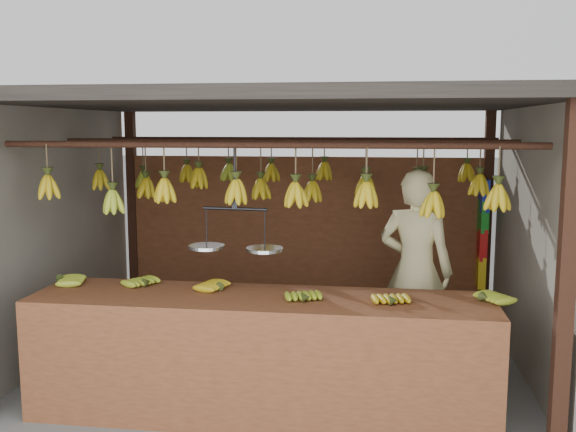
# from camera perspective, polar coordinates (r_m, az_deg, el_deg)

# --- Properties ---
(ground) EXTENTS (80.00, 80.00, 0.00)m
(ground) POSITION_cam_1_polar(r_m,az_deg,el_deg) (6.04, -0.41, -12.71)
(ground) COLOR #5B5B57
(stall) EXTENTS (4.30, 3.30, 2.40)m
(stall) POSITION_cam_1_polar(r_m,az_deg,el_deg) (5.98, 0.04, 6.42)
(stall) COLOR black
(stall) RESTS_ON ground
(counter) EXTENTS (3.52, 0.77, 0.96)m
(counter) POSITION_cam_1_polar(r_m,az_deg,el_deg) (4.67, -2.74, -9.88)
(counter) COLOR brown
(counter) RESTS_ON ground
(hanging_bananas) EXTENTS (3.57, 2.20, 0.40)m
(hanging_bananas) POSITION_cam_1_polar(r_m,az_deg,el_deg) (5.67, -0.40, 2.84)
(hanging_bananas) COLOR #AD8F12
(hanging_bananas) RESTS_ON ground
(balance_scale) EXTENTS (0.72, 0.30, 0.78)m
(balance_scale) POSITION_cam_1_polar(r_m,az_deg,el_deg) (4.78, -4.70, -2.37)
(balance_scale) COLOR black
(balance_scale) RESTS_ON ground
(vendor) EXTENTS (0.75, 0.60, 1.78)m
(vendor) POSITION_cam_1_polar(r_m,az_deg,el_deg) (5.71, 11.27, -4.79)
(vendor) COLOR beige
(vendor) RESTS_ON ground
(bag_bundles) EXTENTS (0.08, 0.26, 1.16)m
(bag_bundles) POSITION_cam_1_polar(r_m,az_deg,el_deg) (7.11, 16.90, -1.35)
(bag_bundles) COLOR #1426BF
(bag_bundles) RESTS_ON ground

